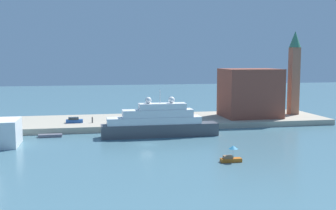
{
  "coord_description": "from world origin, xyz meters",
  "views": [
    {
      "loc": [
        -12.15,
        -86.47,
        18.53
      ],
      "look_at": [
        5.76,
        6.0,
        7.81
      ],
      "focal_mm": 44.18,
      "sensor_mm": 36.0,
      "label": 1
    }
  ],
  "objects_px": {
    "parked_car": "(74,120)",
    "small_motorboat": "(231,156)",
    "harbor_building": "(250,93)",
    "mooring_bollard": "(168,123)",
    "bell_tower": "(294,69)",
    "large_yacht": "(159,123)",
    "person_figure": "(92,120)",
    "work_barge": "(50,136)"
  },
  "relations": [
    {
      "from": "harbor_building",
      "to": "mooring_bollard",
      "type": "height_order",
      "value": "harbor_building"
    },
    {
      "from": "small_motorboat",
      "to": "person_figure",
      "type": "bearing_deg",
      "value": 120.52
    },
    {
      "from": "small_motorboat",
      "to": "mooring_bollard",
      "type": "relative_size",
      "value": 5.34
    },
    {
      "from": "large_yacht",
      "to": "small_motorboat",
      "type": "relative_size",
      "value": 7.3
    },
    {
      "from": "bell_tower",
      "to": "harbor_building",
      "type": "bearing_deg",
      "value": -170.39
    },
    {
      "from": "person_figure",
      "to": "large_yacht",
      "type": "bearing_deg",
      "value": -42.73
    },
    {
      "from": "work_barge",
      "to": "large_yacht",
      "type": "bearing_deg",
      "value": -9.0
    },
    {
      "from": "harbor_building",
      "to": "bell_tower",
      "type": "bearing_deg",
      "value": 9.61
    },
    {
      "from": "harbor_building",
      "to": "person_figure",
      "type": "bearing_deg",
      "value": -176.38
    },
    {
      "from": "harbor_building",
      "to": "bell_tower",
      "type": "xyz_separation_m",
      "value": [
        14.99,
        2.54,
        6.72
      ]
    },
    {
      "from": "work_barge",
      "to": "person_figure",
      "type": "relative_size",
      "value": 3.24
    },
    {
      "from": "small_motorboat",
      "to": "mooring_bollard",
      "type": "height_order",
      "value": "small_motorboat"
    },
    {
      "from": "parked_car",
      "to": "work_barge",
      "type": "bearing_deg",
      "value": -115.31
    },
    {
      "from": "parked_car",
      "to": "small_motorboat",
      "type": "bearing_deg",
      "value": -55.42
    },
    {
      "from": "large_yacht",
      "to": "person_figure",
      "type": "distance_m",
      "value": 20.91
    },
    {
      "from": "bell_tower",
      "to": "person_figure",
      "type": "distance_m",
      "value": 61.68
    },
    {
      "from": "bell_tower",
      "to": "parked_car",
      "type": "xyz_separation_m",
      "value": [
        -64.77,
        -4.48,
        -13.05
      ]
    },
    {
      "from": "small_motorboat",
      "to": "harbor_building",
      "type": "xyz_separation_m",
      "value": [
        21.08,
        43.57,
        7.42
      ]
    },
    {
      "from": "small_motorboat",
      "to": "harbor_building",
      "type": "bearing_deg",
      "value": 64.18
    },
    {
      "from": "small_motorboat",
      "to": "harbor_building",
      "type": "height_order",
      "value": "harbor_building"
    },
    {
      "from": "small_motorboat",
      "to": "harbor_building",
      "type": "distance_m",
      "value": 48.97
    },
    {
      "from": "bell_tower",
      "to": "large_yacht",
      "type": "bearing_deg",
      "value": -156.37
    },
    {
      "from": "parked_car",
      "to": "person_figure",
      "type": "xyz_separation_m",
      "value": [
        4.69,
        -0.91,
        0.15
      ]
    },
    {
      "from": "mooring_bollard",
      "to": "work_barge",
      "type": "bearing_deg",
      "value": -171.75
    },
    {
      "from": "work_barge",
      "to": "mooring_bollard",
      "type": "xyz_separation_m",
      "value": [
        29.17,
        4.23,
        1.57
      ]
    },
    {
      "from": "small_motorboat",
      "to": "parked_car",
      "type": "height_order",
      "value": "parked_car"
    },
    {
      "from": "work_barge",
      "to": "bell_tower",
      "type": "bearing_deg",
      "value": 12.53
    },
    {
      "from": "bell_tower",
      "to": "mooring_bollard",
      "type": "xyz_separation_m",
      "value": [
        -40.84,
        -11.33,
        -13.32
      ]
    },
    {
      "from": "work_barge",
      "to": "parked_car",
      "type": "height_order",
      "value": "parked_car"
    },
    {
      "from": "small_motorboat",
      "to": "person_figure",
      "type": "distance_m",
      "value": 47.27
    },
    {
      "from": "large_yacht",
      "to": "work_barge",
      "type": "relative_size",
      "value": 5.09
    },
    {
      "from": "work_barge",
      "to": "parked_car",
      "type": "bearing_deg",
      "value": 64.69
    },
    {
      "from": "harbor_building",
      "to": "parked_car",
      "type": "bearing_deg",
      "value": -177.76
    },
    {
      "from": "person_figure",
      "to": "parked_car",
      "type": "bearing_deg",
      "value": 169.04
    },
    {
      "from": "bell_tower",
      "to": "person_figure",
      "type": "bearing_deg",
      "value": -174.87
    },
    {
      "from": "large_yacht",
      "to": "harbor_building",
      "type": "distance_m",
      "value": 34.68
    },
    {
      "from": "large_yacht",
      "to": "mooring_bollard",
      "type": "relative_size",
      "value": 39.0
    },
    {
      "from": "parked_car",
      "to": "bell_tower",
      "type": "bearing_deg",
      "value": 3.96
    },
    {
      "from": "work_barge",
      "to": "harbor_building",
      "type": "bearing_deg",
      "value": 13.32
    },
    {
      "from": "small_motorboat",
      "to": "parked_car",
      "type": "xyz_separation_m",
      "value": [
        -28.69,
        41.62,
        1.09
      ]
    },
    {
      "from": "harbor_building",
      "to": "mooring_bollard",
      "type": "xyz_separation_m",
      "value": [
        -25.85,
        -8.8,
        -6.6
      ]
    },
    {
      "from": "work_barge",
      "to": "parked_car",
      "type": "distance_m",
      "value": 12.39
    }
  ]
}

